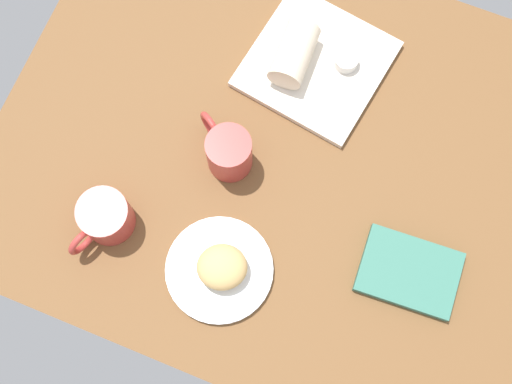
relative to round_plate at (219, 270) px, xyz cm
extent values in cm
cube|color=brown|center=(-2.12, -25.70, -2.70)|extent=(110.00, 90.00, 4.00)
cylinder|color=white|center=(0.00, 0.00, 0.00)|extent=(20.08, 20.08, 1.40)
ellipsoid|color=tan|center=(-0.60, -0.25, 3.37)|extent=(11.75, 11.36, 5.33)
cube|color=silver|center=(-2.05, -45.79, 0.10)|extent=(29.74, 29.74, 1.60)
cylinder|color=silver|center=(-7.55, -47.75, 2.10)|extent=(4.81, 4.81, 2.40)
cylinder|color=#C15E1F|center=(-7.55, -47.75, 3.00)|extent=(3.95, 3.95, 0.40)
cylinder|color=beige|center=(2.35, -44.23, 4.35)|extent=(7.25, 12.63, 6.90)
cube|color=#387260|center=(-32.81, -12.68, 0.32)|extent=(18.71, 13.95, 2.04)
cylinder|color=#B23833|center=(6.28, -20.48, 4.36)|extent=(8.65, 8.65, 10.13)
cylinder|color=#AF7838|center=(6.28, -20.48, 8.83)|extent=(7.09, 7.09, 0.40)
torus|color=#B23833|center=(11.22, -23.89, 4.36)|extent=(6.67, 5.12, 7.28)
cylinder|color=#B23833|center=(22.82, -0.95, 3.57)|extent=(9.53, 9.53, 8.53)
cylinder|color=olive|center=(22.82, -0.95, 7.23)|extent=(7.81, 7.81, 0.40)
torus|color=#B23833|center=(24.89, 4.87, 3.57)|extent=(3.25, 6.36, 6.32)
camera|label=1|loc=(-13.27, 14.83, 125.04)|focal=47.49mm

